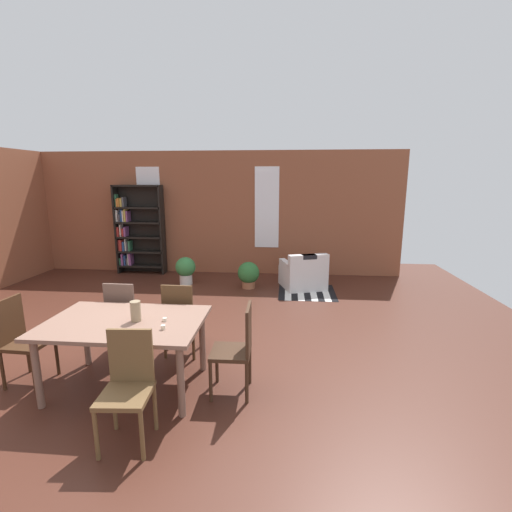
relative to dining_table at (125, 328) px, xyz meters
name	(u,v)px	position (x,y,z in m)	size (l,w,h in m)	color
ground_plane	(131,363)	(-0.20, 0.49, -0.67)	(11.45, 11.45, 0.00)	#49251A
back_wall_brick	(208,213)	(-0.20, 4.96, 0.74)	(8.87, 0.12, 2.82)	brown
window_pane_0	(150,207)	(-1.58, 4.89, 0.88)	(0.55, 0.02, 1.83)	white
window_pane_1	(267,208)	(1.18, 4.89, 0.88)	(0.55, 0.02, 1.83)	white
dining_table	(125,328)	(0.00, 0.00, 0.00)	(1.61, 1.05, 0.76)	#815E4F
vase_on_table	(136,311)	(0.13, 0.00, 0.19)	(0.11, 0.11, 0.21)	#998466
tealight_candle_0	(165,319)	(0.42, 0.02, 0.10)	(0.04, 0.04, 0.03)	silver
tealight_candle_1	(163,327)	(0.47, -0.19, 0.11)	(0.04, 0.04, 0.04)	silver
dining_chair_head_left	(21,338)	(-1.18, 0.00, -0.16)	(0.42, 0.42, 0.95)	#3E2414
dining_chair_far_left	(125,315)	(-0.36, 0.75, -0.16)	(0.41, 0.41, 0.95)	brown
dining_chair_near_right	(128,383)	(0.36, -0.75, -0.16)	(0.43, 0.43, 0.95)	brown
dining_chair_head_right	(238,347)	(1.18, 0.00, -0.16)	(0.41, 0.41, 0.95)	#3E2718
dining_chair_far_right	(181,317)	(0.36, 0.75, -0.16)	(0.41, 0.41, 0.95)	#49311C
bookshelf_tall	(136,230)	(-1.87, 4.72, 0.35)	(1.12, 0.28, 2.06)	black
armchair_white	(303,275)	(2.00, 3.82, -0.39)	(1.01, 1.01, 0.75)	silver
potted_plant_by_shelf	(249,274)	(0.88, 3.71, -0.38)	(0.44, 0.44, 0.54)	#9E6042
potted_plant_corner	(186,269)	(-0.47, 3.86, -0.34)	(0.42, 0.42, 0.58)	silver
striped_rug	(307,292)	(2.06, 3.51, -0.67)	(1.10, 1.09, 0.01)	black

